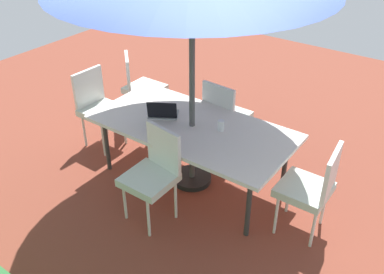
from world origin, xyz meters
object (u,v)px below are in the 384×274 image
at_px(chair_southeast, 140,85).
at_px(cup, 221,125).
at_px(laptop, 163,113).
at_px(chair_south, 225,114).
at_px(chair_east, 98,105).
at_px(chair_west, 312,186).
at_px(dining_table, 192,129).
at_px(chair_north, 153,172).

height_order(chair_southeast, cup, chair_southeast).
xyz_separation_m(laptop, cup, (-0.67, -0.12, 0.01)).
bearing_deg(chair_south, laptop, 67.83).
bearing_deg(laptop, chair_southeast, -66.72).
xyz_separation_m(chair_south, chair_east, (1.39, 0.73, 0.00)).
relative_size(chair_west, laptop, 2.45).
bearing_deg(chair_south, dining_table, 94.90).
distance_m(dining_table, cup, 0.33).
bearing_deg(chair_southeast, chair_south, -135.83).
height_order(chair_west, chair_east, same).
xyz_separation_m(chair_north, laptop, (0.40, -0.65, 0.23)).
bearing_deg(chair_west, laptop, -95.20).
xyz_separation_m(chair_west, laptop, (1.73, 0.03, 0.23)).
bearing_deg(laptop, chair_south, -146.48).
bearing_deg(dining_table, chair_north, 92.54).
distance_m(dining_table, chair_east, 1.42).
bearing_deg(dining_table, cup, -162.79).
xyz_separation_m(chair_southeast, chair_east, (0.03, 0.74, 0.00)).
bearing_deg(chair_southeast, cup, -155.48).
distance_m(chair_east, cup, 1.73).
distance_m(chair_west, chair_south, 1.55).
height_order(chair_west, cup, chair_west).
height_order(dining_table, chair_north, chair_north).
height_order(chair_north, chair_east, same).
relative_size(chair_southeast, laptop, 2.45).
relative_size(chair_west, chair_southeast, 1.00).
height_order(chair_south, laptop, chair_south).
xyz_separation_m(chair_west, chair_southeast, (2.74, -0.71, 0.00)).
xyz_separation_m(chair_north, chair_east, (1.44, -0.65, 0.00)).
bearing_deg(chair_east, chair_southeast, -0.05).
xyz_separation_m(chair_north, cup, (-0.27, -0.78, 0.24)).
distance_m(chair_west, cup, 1.09).
height_order(chair_west, chair_southeast, same).
relative_size(chair_southeast, chair_east, 1.00).
height_order(chair_north, cup, chair_north).
xyz_separation_m(chair_west, chair_north, (1.33, 0.68, 0.00)).
height_order(laptop, cup, laptop).
bearing_deg(chair_south, chair_east, 31.27).
xyz_separation_m(chair_east, laptop, (-1.04, -0.00, 0.23)).
bearing_deg(chair_north, cup, 79.06).
distance_m(chair_west, chair_north, 1.50).
xyz_separation_m(chair_south, cup, (-0.32, 0.60, 0.24)).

